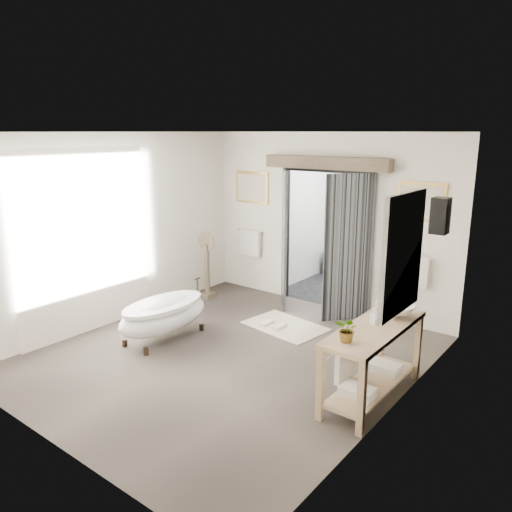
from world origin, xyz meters
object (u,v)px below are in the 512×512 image
object	(u,v)px
rug	(285,326)
basin	(395,310)
clawfoot_tub	(164,314)
vanity	(371,356)

from	to	relation	value
rug	basin	bearing A→B (deg)	-19.62
clawfoot_tub	rug	bearing A→B (deg)	51.70
rug	clawfoot_tub	bearing A→B (deg)	-128.30
vanity	basin	bearing A→B (deg)	80.74
vanity	rug	size ratio (longest dim) A/B	1.33
clawfoot_tub	basin	size ratio (longest dim) A/B	3.39
clawfoot_tub	vanity	size ratio (longest dim) A/B	0.95
basin	rug	bearing A→B (deg)	135.52
basin	clawfoot_tub	bearing A→B (deg)	168.05
vanity	basin	distance (m)	0.61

